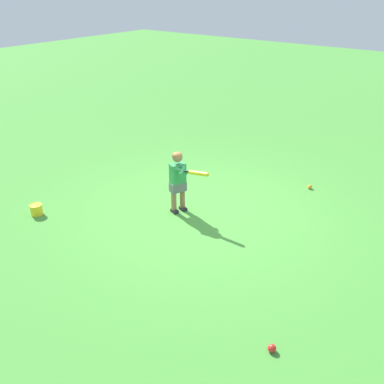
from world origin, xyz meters
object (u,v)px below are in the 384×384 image
(child_batter, at_px, (179,177))
(toy_bucket, at_px, (36,209))
(play_ball_midfield, at_px, (310,187))
(play_ball_center_lawn, at_px, (272,348))

(child_batter, height_order, toy_bucket, child_batter)
(play_ball_midfield, bearing_deg, toy_bucket, -40.97)
(toy_bucket, bearing_deg, child_batter, 130.04)
(child_batter, distance_m, toy_bucket, 2.49)
(child_batter, height_order, play_ball_center_lawn, child_batter)
(play_ball_midfield, xyz_separation_m, toy_bucket, (3.77, -3.28, 0.06))
(child_batter, relative_size, play_ball_center_lawn, 11.46)
(play_ball_center_lawn, xyz_separation_m, play_ball_midfield, (-4.08, -1.38, -0.01))
(toy_bucket, bearing_deg, play_ball_midfield, 139.03)
(child_batter, height_order, play_ball_midfield, child_batter)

